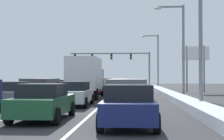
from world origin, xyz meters
TOP-DOWN VIEW (x-y plane):
  - ground_plane at (0.00, 20.44)m, footprint 132.89×132.89m
  - lane_stripe_between_right_lane_and_center_lane at (1.70, 25.56)m, footprint 0.14×56.22m
  - lane_stripe_between_center_lane_and_left_lane at (-1.70, 25.56)m, footprint 0.14×56.22m
  - snow_bank_right_shoulder at (7.00, 25.56)m, footprint 1.23×56.22m
  - snow_bank_left_shoulder at (-7.00, 25.56)m, footprint 1.44×56.22m
  - sedan_navy_right_lane_nearest at (3.55, 5.88)m, footprint 2.00×4.50m
  - suv_gray_right_lane_second at (3.38, 11.78)m, footprint 2.16×4.90m
  - suv_charcoal_right_lane_third at (3.29, 18.84)m, footprint 2.16×4.90m
  - suv_black_right_lane_fourth at (3.18, 25.36)m, footprint 2.16×4.90m
  - sedan_maroon_right_lane_fifth at (3.23, 31.57)m, footprint 2.00×4.50m
  - sedan_green_center_lane_nearest at (-0.00, 7.40)m, footprint 2.00×4.50m
  - sedan_white_center_lane_second at (0.11, 14.00)m, footprint 2.00×4.50m
  - box_truck_center_lane_third at (-0.23, 21.40)m, footprint 2.53×7.20m
  - sedan_red_center_lane_fourth at (-0.03, 28.68)m, footprint 2.00×4.50m
  - suv_tan_center_lane_fifth at (-0.21, 34.46)m, footprint 2.16×4.90m
  - sedan_gray_left_lane_second at (-3.57, 13.37)m, footprint 2.00×4.50m
  - suv_charcoal_left_lane_third at (-3.63, 19.82)m, footprint 2.16×4.90m
  - sedan_black_left_lane_fourth at (-3.28, 26.74)m, footprint 2.00×4.50m
  - sedan_maroon_left_lane_fifth at (-3.47, 33.04)m, footprint 2.00×4.50m
  - traffic_light_gantry at (1.31, 51.10)m, footprint 14.00×0.47m
  - street_lamp_right_near at (7.20, 12.78)m, footprint 2.66×0.36m
  - street_lamp_right_mid at (7.78, 23.00)m, footprint 2.66×0.36m
  - street_lamp_right_far at (7.15, 43.44)m, footprint 2.66×0.36m
  - roadside_sign_right at (11.08, 33.03)m, footprint 3.20×0.16m

SIDE VIEW (x-z plane):
  - ground_plane at x=0.00m, z-range 0.00..0.00m
  - lane_stripe_between_right_lane_and_center_lane at x=1.70m, z-range 0.00..0.01m
  - lane_stripe_between_center_lane_and_left_lane at x=-1.70m, z-range 0.00..0.01m
  - snow_bank_right_shoulder at x=7.00m, z-range 0.00..0.46m
  - snow_bank_left_shoulder at x=-7.00m, z-range 0.00..0.57m
  - sedan_navy_right_lane_nearest at x=3.55m, z-range 0.01..1.52m
  - sedan_maroon_right_lane_fifth at x=3.23m, z-range 0.01..1.52m
  - sedan_green_center_lane_nearest at x=0.00m, z-range 0.01..1.52m
  - sedan_white_center_lane_second at x=0.11m, z-range 0.01..1.52m
  - sedan_red_center_lane_fourth at x=-0.03m, z-range 0.01..1.52m
  - sedan_gray_left_lane_second at x=-3.57m, z-range 0.01..1.52m
  - sedan_black_left_lane_fourth at x=-3.28m, z-range 0.01..1.52m
  - sedan_maroon_left_lane_fifth at x=-3.47m, z-range 0.01..1.52m
  - suv_gray_right_lane_second at x=3.38m, z-range 0.18..1.85m
  - suv_charcoal_right_lane_third at x=3.29m, z-range 0.18..1.85m
  - suv_black_right_lane_fourth at x=3.18m, z-range 0.18..1.85m
  - suv_tan_center_lane_fifth at x=-0.21m, z-range 0.18..1.85m
  - suv_charcoal_left_lane_third at x=-3.63m, z-range 0.18..1.85m
  - box_truck_center_lane_third at x=-0.23m, z-range 0.22..3.58m
  - roadside_sign_right at x=11.08m, z-range 1.27..6.77m
  - street_lamp_right_mid at x=7.78m, z-range 0.80..8.94m
  - traffic_light_gantry at x=1.31m, z-range 1.79..7.99m
  - street_lamp_right_far at x=7.15m, z-range 0.81..8.98m
  - street_lamp_right_near at x=7.20m, z-range 0.82..9.62m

